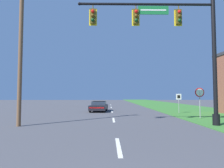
# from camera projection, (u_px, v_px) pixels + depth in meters

# --- Properties ---
(grass_verge_right) EXTENTS (10.00, 110.00, 0.04)m
(grass_verge_right) POSITION_uv_depth(u_px,v_px,m) (177.00, 107.00, 31.62)
(grass_verge_right) COLOR #38752D
(grass_verge_right) RESTS_ON ground
(road_center_line) EXTENTS (0.16, 34.80, 0.01)m
(road_center_line) POSITION_uv_depth(u_px,v_px,m) (112.00, 112.00, 23.47)
(road_center_line) COLOR silver
(road_center_line) RESTS_ON ground
(signal_mast) EXTENTS (8.99, 0.47, 8.65)m
(signal_mast) POSITION_uv_depth(u_px,v_px,m) (179.00, 41.00, 12.80)
(signal_mast) COLOR black
(signal_mast) RESTS_ON grass_verge_right
(car_ahead) EXTENTS (2.13, 4.81, 1.19)m
(car_ahead) POSITION_uv_depth(u_px,v_px,m) (99.00, 106.00, 24.00)
(car_ahead) COLOR black
(car_ahead) RESTS_ON ground
(stop_sign) EXTENTS (0.76, 0.07, 2.50)m
(stop_sign) POSITION_uv_depth(u_px,v_px,m) (200.00, 96.00, 16.47)
(stop_sign) COLOR gray
(stop_sign) RESTS_ON grass_verge_right
(route_sign_post) EXTENTS (0.55, 0.06, 2.03)m
(route_sign_post) POSITION_uv_depth(u_px,v_px,m) (179.00, 99.00, 21.15)
(route_sign_post) COLOR gray
(route_sign_post) RESTS_ON grass_verge_right
(utility_pole_near) EXTENTS (1.80, 0.26, 10.62)m
(utility_pole_near) POSITION_uv_depth(u_px,v_px,m) (21.00, 40.00, 12.69)
(utility_pole_near) COLOR brown
(utility_pole_near) RESTS_ON ground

